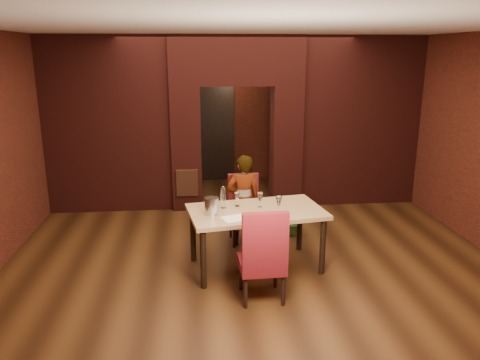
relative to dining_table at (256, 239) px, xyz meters
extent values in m
plane|color=#452611|center=(-0.02, 0.76, -0.42)|extent=(8.00, 8.00, 0.00)
cube|color=silver|center=(-0.02, 0.76, 2.78)|extent=(7.00, 8.00, 0.04)
cube|color=maroon|center=(-0.02, 4.76, 1.18)|extent=(7.00, 0.04, 3.20)
cube|color=maroon|center=(-0.02, -3.24, 1.18)|extent=(7.00, 0.04, 3.20)
cube|color=maroon|center=(-3.52, 0.76, 1.18)|extent=(0.04, 8.00, 3.20)
cube|color=maroon|center=(3.48, 0.76, 1.18)|extent=(0.04, 8.00, 3.20)
cube|color=maroon|center=(-0.97, 2.76, 0.73)|extent=(0.55, 0.55, 2.30)
cube|color=maroon|center=(0.93, 2.76, 0.73)|extent=(0.55, 0.55, 2.30)
cube|color=maroon|center=(-0.02, 2.76, 2.33)|extent=(2.45, 0.55, 0.90)
cube|color=maroon|center=(-2.38, 2.76, 1.18)|extent=(2.28, 0.35, 3.20)
cube|color=maroon|center=(2.35, 2.76, 1.18)|extent=(2.28, 0.35, 3.20)
cube|color=#A1512E|center=(-0.97, 2.47, 0.13)|extent=(0.40, 0.03, 0.50)
cube|color=black|center=(-0.42, 4.70, 0.63)|extent=(0.90, 0.08, 2.10)
cube|color=black|center=(-0.42, 4.66, 0.63)|extent=(1.02, 0.04, 2.22)
cube|color=tan|center=(0.00, 0.00, 0.00)|extent=(1.93, 1.28, 0.84)
cube|color=maroon|center=(-0.05, 0.91, 0.11)|extent=(0.50, 0.50, 1.06)
cube|color=maroon|center=(-0.04, -0.84, 0.16)|extent=(0.55, 0.55, 1.17)
imported|color=silver|center=(-0.09, 0.83, 0.29)|extent=(0.54, 0.38, 1.42)
cube|color=white|center=(-0.31, -0.31, 0.42)|extent=(0.40, 0.35, 0.00)
cylinder|color=#B7B7BD|center=(-0.61, -0.12, 0.53)|extent=(0.19, 0.19, 0.23)
cylinder|color=white|center=(-0.44, 0.12, 0.57)|extent=(0.07, 0.07, 0.30)
imported|color=#316728|center=(0.76, 1.15, -0.19)|extent=(0.43, 0.38, 0.46)
camera|label=1|loc=(-0.79, -5.93, 2.48)|focal=35.00mm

